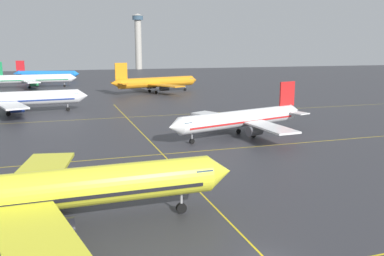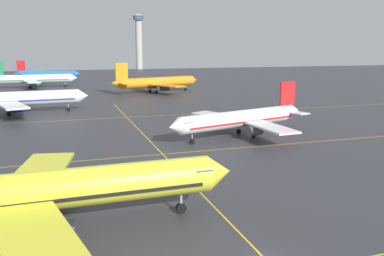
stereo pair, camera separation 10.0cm
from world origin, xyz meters
name	(u,v)px [view 1 (the left image)]	position (x,y,z in m)	size (l,w,h in m)	color
airliner_front_gate	(44,192)	(-17.23, 11.26, 3.97)	(37.35, 32.30, 11.64)	yellow
airliner_second_row	(241,119)	(17.93, 43.94, 3.45)	(31.97, 27.25, 10.09)	white
airliner_third_row	(14,99)	(-26.85, 86.46, 3.96)	(37.35, 32.11, 11.61)	white
airliner_far_left_stand	(156,82)	(19.72, 125.17, 3.97)	(36.80, 31.39, 11.64)	orange
airliner_far_right_stand	(33,79)	(-26.23, 160.13, 3.83)	(36.00, 31.12, 11.21)	white
airliner_distant_taxiway	(46,74)	(-21.75, 196.81, 3.57)	(33.14, 28.26, 10.47)	blue
taxiway_markings	(163,154)	(0.00, 35.37, 0.00)	(162.26, 123.31, 0.01)	yellow
control_tower	(138,38)	(45.69, 298.07, 24.78)	(8.82, 8.82, 43.23)	#ADA89E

